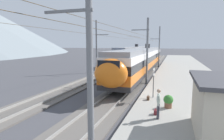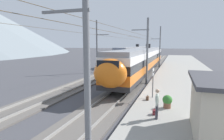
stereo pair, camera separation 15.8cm
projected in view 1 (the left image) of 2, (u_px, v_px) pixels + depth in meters
ground_plane at (128, 96)px, 15.95m from camera, size 400.00×400.00×0.00m
platform_slab at (195, 100)px, 14.25m from camera, size 120.00×8.23×0.36m
track_near at (119, 94)px, 16.21m from camera, size 120.00×3.00×0.28m
track_far at (67, 90)px, 17.87m from camera, size 120.00×3.00×0.28m
train_near_platform at (143, 59)px, 27.78m from camera, size 31.19×2.88×4.27m
train_far_track at (133, 53)px, 45.59m from camera, size 28.19×2.85×4.27m
catenary_mast_west at (87, 54)px, 6.49m from camera, size 38.18×1.95×7.99m
catenary_mast_mid at (146, 50)px, 20.24m from camera, size 38.18×1.95×7.30m
catenary_mast_east at (159, 46)px, 35.97m from camera, size 38.18×1.95×7.92m
catenary_mast_far_side at (97, 46)px, 28.61m from camera, size 38.18×2.14×8.15m
platform_sign at (154, 76)px, 14.06m from camera, size 0.70×0.08×2.25m
passenger_walking at (158, 102)px, 10.06m from camera, size 0.53×0.22×1.69m
handbag_beside_passenger at (156, 112)px, 10.79m from camera, size 0.32×0.18×0.41m
handbag_near_sign at (148, 98)px, 13.61m from camera, size 0.32×0.18×0.41m
potted_plant_platform_edge at (168, 101)px, 11.87m from camera, size 0.62×0.62×0.85m
platform_shelter at (222, 108)px, 7.88m from camera, size 4.34×2.46×2.69m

